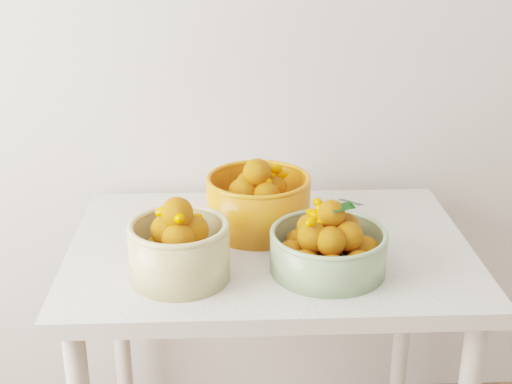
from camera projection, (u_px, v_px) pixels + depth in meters
table at (269, 277)px, 1.82m from camera, size 1.00×0.70×0.75m
bowl_cream at (179, 248)px, 1.60m from camera, size 0.25×0.25×0.20m
bowl_green at (329, 247)px, 1.64m from camera, size 0.34×0.34×0.17m
bowl_orange at (258, 201)px, 1.84m from camera, size 0.28×0.28×0.19m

